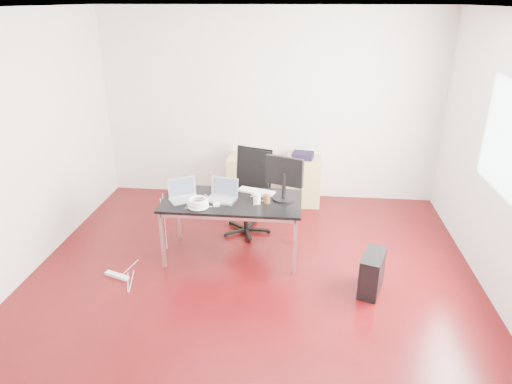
# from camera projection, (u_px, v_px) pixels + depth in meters

# --- Properties ---
(room_shell) EXTENTS (5.00, 5.00, 5.00)m
(room_shell) POSITION_uv_depth(u_px,v_px,m) (254.00, 162.00, 4.45)
(room_shell) COLOR #3D0709
(room_shell) RESTS_ON ground
(desk) EXTENTS (1.60, 0.80, 0.73)m
(desk) POSITION_uv_depth(u_px,v_px,m) (232.00, 204.00, 5.28)
(desk) COLOR black
(desk) RESTS_ON ground
(office_chair) EXTENTS (0.61, 0.62, 1.08)m
(office_chair) POSITION_uv_depth(u_px,v_px,m) (249.00, 188.00, 5.93)
(office_chair) COLOR black
(office_chair) RESTS_ON ground
(filing_cabinet_left) EXTENTS (0.50, 0.50, 0.70)m
(filing_cabinet_left) POSITION_uv_depth(u_px,v_px,m) (245.00, 178.00, 6.94)
(filing_cabinet_left) COLOR tan
(filing_cabinet_left) RESTS_ON ground
(filing_cabinet_right) EXTENTS (0.50, 0.50, 0.70)m
(filing_cabinet_right) POSITION_uv_depth(u_px,v_px,m) (303.00, 181.00, 6.85)
(filing_cabinet_right) COLOR tan
(filing_cabinet_right) RESTS_ON ground
(pc_tower) EXTENTS (0.33, 0.49, 0.44)m
(pc_tower) POSITION_uv_depth(u_px,v_px,m) (372.00, 273.00, 4.78)
(pc_tower) COLOR black
(pc_tower) RESTS_ON ground
(wastebasket) EXTENTS (0.31, 0.31, 0.28)m
(wastebasket) POSITION_uv_depth(u_px,v_px,m) (256.00, 191.00, 7.02)
(wastebasket) COLOR black
(wastebasket) RESTS_ON ground
(power_strip) EXTENTS (0.30, 0.16, 0.04)m
(power_strip) POSITION_uv_depth(u_px,v_px,m) (117.00, 275.00, 5.10)
(power_strip) COLOR white
(power_strip) RESTS_ON ground
(laptop_left) EXTENTS (0.41, 0.39, 0.23)m
(laptop_left) POSITION_uv_depth(u_px,v_px,m) (184.00, 195.00, 5.26)
(laptop_left) COLOR silver
(laptop_left) RESTS_ON desk
(laptop_right) EXTENTS (0.38, 0.32, 0.23)m
(laptop_right) POSITION_uv_depth(u_px,v_px,m) (223.00, 194.00, 5.27)
(laptop_right) COLOR silver
(laptop_right) RESTS_ON desk
(monitor) EXTENTS (0.44, 0.26, 0.51)m
(monitor) POSITION_uv_depth(u_px,v_px,m) (284.00, 176.00, 5.18)
(monitor) COLOR black
(monitor) RESTS_ON desk
(keyboard) EXTENTS (0.46, 0.26, 0.02)m
(keyboard) POSITION_uv_depth(u_px,v_px,m) (256.00, 191.00, 5.47)
(keyboard) COLOR white
(keyboard) RESTS_ON desk
(cup_white) EXTENTS (0.10, 0.10, 0.12)m
(cup_white) POSITION_uv_depth(u_px,v_px,m) (257.00, 199.00, 5.15)
(cup_white) COLOR white
(cup_white) RESTS_ON desk
(cup_brown) EXTENTS (0.10, 0.10, 0.10)m
(cup_brown) POSITION_uv_depth(u_px,v_px,m) (267.00, 199.00, 5.17)
(cup_brown) COLOR brown
(cup_brown) RESTS_ON desk
(cable_coil) EXTENTS (0.24, 0.24, 0.11)m
(cable_coil) POSITION_uv_depth(u_px,v_px,m) (198.00, 203.00, 5.05)
(cable_coil) COLOR white
(cable_coil) RESTS_ON desk
(power_adapter) EXTENTS (0.08, 0.08, 0.03)m
(power_adapter) POSITION_uv_depth(u_px,v_px,m) (216.00, 204.00, 5.11)
(power_adapter) COLOR white
(power_adapter) RESTS_ON desk
(speaker) EXTENTS (0.10, 0.09, 0.18)m
(speaker) POSITION_uv_depth(u_px,v_px,m) (241.00, 150.00, 6.80)
(speaker) COLOR #9E9E9E
(speaker) RESTS_ON filing_cabinet_left
(navy_garment) EXTENTS (0.33, 0.29, 0.09)m
(navy_garment) POSITION_uv_depth(u_px,v_px,m) (303.00, 155.00, 6.71)
(navy_garment) COLOR black
(navy_garment) RESTS_ON filing_cabinet_right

